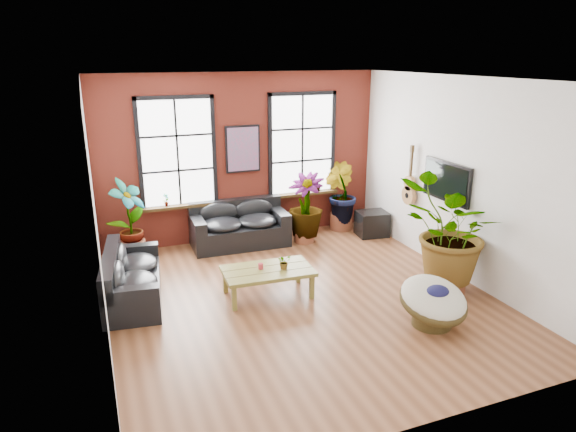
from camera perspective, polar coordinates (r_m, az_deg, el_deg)
name	(u,v)px	position (r m, az deg, el deg)	size (l,w,h in m)	color
room	(299,194)	(8.04, 1.18, 2.46)	(6.04, 6.54, 3.54)	brown
sofa_back	(239,225)	(10.78, -5.49, -1.06)	(2.01, 1.03, 0.91)	black
sofa_left	(129,278)	(8.77, -17.22, -6.63)	(1.09, 2.11, 0.80)	black
coffee_table	(268,272)	(8.48, -2.26, -6.26)	(1.50, 0.91, 0.56)	brown
papasan_chair	(433,301)	(7.90, 15.86, -9.09)	(1.06, 1.08, 0.75)	#3F3316
poster	(243,149)	(10.79, -5.04, 7.43)	(0.74, 0.06, 0.98)	black
tv_wall_unit	(435,184)	(9.91, 16.04, 3.47)	(0.13, 1.86, 1.20)	black
media_box	(372,224)	(11.44, 9.31, -0.84)	(0.71, 0.62, 0.54)	black
pot_back_left	(132,251)	(10.41, -16.96, -3.70)	(0.69, 0.69, 0.40)	brown
pot_back_right	(341,221)	(11.79, 5.91, -0.57)	(0.54, 0.54, 0.37)	brown
pot_right_wall	(449,280)	(9.13, 17.43, -6.77)	(0.64, 0.64, 0.41)	brown
pot_mid	(304,235)	(10.95, 1.81, -2.08)	(0.54, 0.54, 0.32)	brown
floor_plant_back_left	(129,216)	(10.21, -17.24, -0.05)	(0.78, 0.53, 1.48)	#16521F
floor_plant_back_right	(340,193)	(11.61, 5.80, 2.53)	(0.76, 0.61, 1.39)	#16521F
floor_plant_right_wall	(451,232)	(8.82, 17.63, -1.75)	(1.60, 1.39, 1.78)	#16521F
floor_plant_mid	(306,205)	(10.78, 1.99, 1.24)	(0.75, 0.75, 1.34)	#16521F
table_plant	(284,262)	(8.43, -0.44, -5.09)	(0.22, 0.19, 0.24)	#16521F
sill_plant_left	(166,200)	(10.61, -13.40, 1.76)	(0.14, 0.10, 0.27)	#16521F
sill_plant_right	(318,185)	(11.52, 3.30, 3.46)	(0.15, 0.15, 0.27)	#16521F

